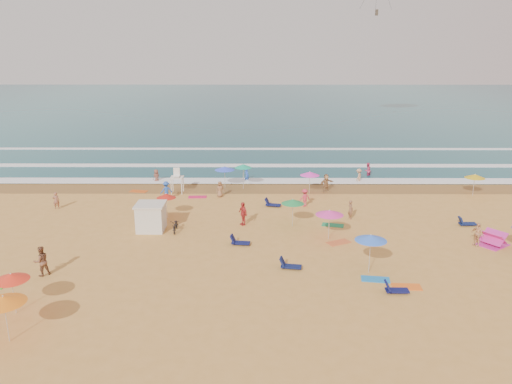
{
  "coord_description": "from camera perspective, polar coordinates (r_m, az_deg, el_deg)",
  "views": [
    {
      "loc": [
        1.55,
        -35.26,
        13.51
      ],
      "look_at": [
        1.34,
        6.0,
        1.5
      ],
      "focal_mm": 35.0,
      "sensor_mm": 36.0,
      "label": 1
    }
  ],
  "objects": [
    {
      "name": "ground",
      "position": [
        37.8,
        -2.08,
        -4.73
      ],
      "size": [
        220.0,
        220.0,
        0.0
      ],
      "primitive_type": "plane",
      "color": "gold",
      "rests_on": "ground"
    },
    {
      "name": "lifeguard_stand",
      "position": [
        48.37,
        -9.01,
        1.1
      ],
      "size": [
        1.2,
        1.2,
        2.1
      ],
      "primitive_type": null,
      "color": "white",
      "rests_on": "ground"
    },
    {
      "name": "bicycle",
      "position": [
        38.46,
        -9.18,
        -3.77
      ],
      "size": [
        0.72,
        1.91,
        0.99
      ],
      "primitive_type": "imported",
      "rotation": [
        0.0,
        0.0,
        0.03
      ],
      "color": "black",
      "rests_on": "ground"
    },
    {
      "name": "surf_foam",
      "position": [
        58.17,
        -1.24,
        2.9
      ],
      "size": [
        200.0,
        18.7,
        0.05
      ],
      "color": "white",
      "rests_on": "ground"
    },
    {
      "name": "beach_umbrellas",
      "position": [
        37.13,
        3.73,
        -1.69
      ],
      "size": [
        58.38,
        28.96,
        0.79
      ],
      "color": "#366EF3",
      "rests_on": "ground"
    },
    {
      "name": "towels",
      "position": [
        37.1,
        -3.63,
        -5.14
      ],
      "size": [
        51.06,
        25.49,
        0.03
      ],
      "color": "#AE1C15",
      "rests_on": "ground"
    },
    {
      "name": "cabana",
      "position": [
        38.93,
        -11.91,
        -2.88
      ],
      "size": [
        2.0,
        2.0,
        2.0
      ],
      "primitive_type": "cube",
      "color": "silver",
      "rests_on": "ground"
    },
    {
      "name": "cabana_roof",
      "position": [
        38.6,
        -12.0,
        -1.4
      ],
      "size": [
        2.2,
        2.2,
        0.12
      ],
      "primitive_type": "cube",
      "color": "silver",
      "rests_on": "cabana"
    },
    {
      "name": "loungers",
      "position": [
        34.38,
        3.26,
        -6.63
      ],
      "size": [
        58.98,
        21.14,
        0.34
      ],
      "color": "#101B50",
      "rests_on": "ground"
    },
    {
      "name": "beachgoers",
      "position": [
        43.56,
        -1.55,
        -0.75
      ],
      "size": [
        43.46,
        25.99,
        2.14
      ],
      "color": "#946644",
      "rests_on": "ground"
    },
    {
      "name": "ocean",
      "position": [
        120.04,
        -0.45,
        9.77
      ],
      "size": [
        220.0,
        140.0,
        0.18
      ],
      "primitive_type": "cube",
      "color": "#0C4756",
      "rests_on": "ground"
    },
    {
      "name": "wet_sand",
      "position": [
        49.66,
        -1.51,
        0.44
      ],
      "size": [
        220.0,
        220.0,
        0.0
      ],
      "primitive_type": "plane",
      "color": "olive",
      "rests_on": "ground"
    }
  ]
}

